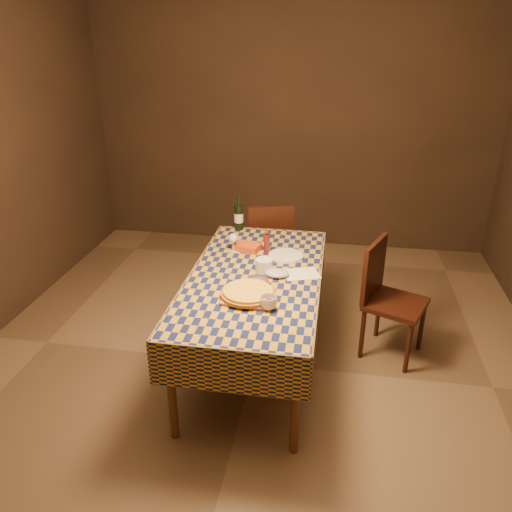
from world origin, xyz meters
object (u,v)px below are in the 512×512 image
object	(u,v)px
dining_table	(255,285)
bowl	(258,282)
cutting_board	(248,296)
white_plate	(286,256)
chair_far	(269,243)
chair_right	(386,293)
pizza	(248,292)
wine_bottle	(239,217)

from	to	relation	value
dining_table	bowl	xyz separation A→B (m)	(0.04, -0.14, 0.10)
cutting_board	dining_table	bearing A→B (deg)	91.43
white_plate	chair_far	world-z (taller)	chair_far
bowl	chair_right	xyz separation A→B (m)	(0.92, 0.49, -0.27)
bowl	chair_far	xyz separation A→B (m)	(-0.10, 1.32, -0.27)
pizza	chair_far	distance (m)	1.52
chair_far	chair_right	size ratio (longest dim) A/B	1.00
dining_table	chair_right	world-z (taller)	chair_right
cutting_board	white_plate	distance (m)	0.70
cutting_board	wine_bottle	xyz separation A→B (m)	(-0.29, 1.18, 0.11)
cutting_board	chair_far	world-z (taller)	chair_far
chair_far	chair_right	world-z (taller)	same
dining_table	chair_right	bearing A→B (deg)	19.86
cutting_board	bowl	xyz separation A→B (m)	(0.04, 0.18, 0.01)
pizza	wine_bottle	size ratio (longest dim) A/B	1.50
wine_bottle	chair_far	distance (m)	0.53
dining_table	chair_far	bearing A→B (deg)	92.71
bowl	chair_right	distance (m)	1.08
dining_table	pizza	world-z (taller)	pizza
cutting_board	wine_bottle	bearing A→B (deg)	103.95
wine_bottle	dining_table	bearing A→B (deg)	-71.62
white_plate	chair_right	size ratio (longest dim) A/B	0.29
cutting_board	white_plate	world-z (taller)	cutting_board
white_plate	chair_right	distance (m)	0.83
cutting_board	bowl	world-z (taller)	bowl
dining_table	white_plate	bearing A→B (deg)	62.89
chair_right	white_plate	bearing A→B (deg)	179.44
white_plate	cutting_board	bearing A→B (deg)	-104.42
bowl	cutting_board	bearing A→B (deg)	-101.02
dining_table	chair_right	distance (m)	1.04
cutting_board	white_plate	xyz separation A→B (m)	(0.17, 0.68, -0.00)
cutting_board	wine_bottle	distance (m)	1.22
bowl	wine_bottle	distance (m)	1.06
bowl	chair_far	size ratio (longest dim) A/B	0.16
bowl	white_plate	distance (m)	0.52
bowl	wine_bottle	xyz separation A→B (m)	(-0.33, 1.00, 0.09)
pizza	dining_table	bearing A→B (deg)	91.43
cutting_board	bowl	bearing A→B (deg)	78.98
dining_table	cutting_board	world-z (taller)	cutting_board
wine_bottle	chair_right	size ratio (longest dim) A/B	0.33
wine_bottle	chair_right	xyz separation A→B (m)	(1.25, -0.51, -0.36)
white_plate	chair_right	xyz separation A→B (m)	(0.79, -0.01, -0.26)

